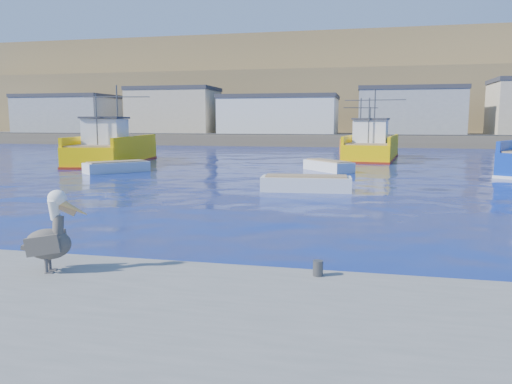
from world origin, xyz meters
TOP-DOWN VIEW (x-y plane):
  - ground at (0.00, 0.00)m, footprint 260.00×260.00m
  - dock_bollards at (0.60, -3.40)m, footprint 36.20×0.20m
  - far_shore at (0.00, 109.20)m, footprint 200.00×81.00m
  - trawler_yellow_a at (-17.12, 25.76)m, footprint 6.21×13.10m
  - trawler_yellow_b at (4.29, 35.15)m, footprint 5.68×12.37m
  - boat_orange at (3.44, 39.68)m, footprint 4.90×7.56m
  - skiff_left at (-13.05, 18.75)m, footprint 3.96×4.28m
  - skiff_mid at (0.91, 12.08)m, footprint 4.60×1.92m
  - skiff_extra at (1.19, 22.83)m, footprint 3.87×4.34m
  - pelican at (-2.20, -4.28)m, footprint 1.32×0.76m

SIDE VIEW (x-z plane):
  - ground at x=0.00m, z-range 0.00..0.00m
  - skiff_left at x=-13.05m, z-range -0.17..0.77m
  - skiff_extra at x=1.19m, z-range -0.17..0.77m
  - skiff_mid at x=0.91m, z-range -0.18..0.80m
  - dock_bollards at x=0.60m, z-range 0.50..0.80m
  - boat_orange at x=3.44m, z-range -1.98..3.94m
  - trawler_yellow_b at x=4.29m, z-range -2.22..4.38m
  - trawler_yellow_a at x=-17.12m, z-range -2.23..4.45m
  - pelican at x=-2.20m, z-range 0.38..2.02m
  - far_shore at x=0.00m, z-range -3.02..20.98m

